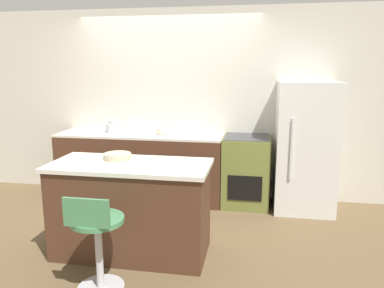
% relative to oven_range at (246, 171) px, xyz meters
% --- Properties ---
extents(ground_plane, '(14.00, 14.00, 0.00)m').
position_rel_oven_range_xyz_m(ground_plane, '(-1.11, -0.32, -0.46)').
color(ground_plane, brown).
extents(wall_back, '(8.00, 0.06, 2.60)m').
position_rel_oven_range_xyz_m(wall_back, '(-1.11, 0.33, 0.84)').
color(wall_back, beige).
rests_on(wall_back, ground_plane).
extents(back_counter, '(2.28, 0.60, 0.92)m').
position_rel_oven_range_xyz_m(back_counter, '(-1.45, 0.00, -0.00)').
color(back_counter, '#4C2D1E').
rests_on(back_counter, ground_plane).
extents(kitchen_island, '(1.53, 0.70, 0.92)m').
position_rel_oven_range_xyz_m(kitchen_island, '(-1.06, -1.55, -0.00)').
color(kitchen_island, '#4C2D1E').
rests_on(kitchen_island, ground_plane).
extents(oven_range, '(0.61, 0.62, 0.92)m').
position_rel_oven_range_xyz_m(oven_range, '(0.00, 0.00, 0.00)').
color(oven_range, olive).
rests_on(oven_range, ground_plane).
extents(refrigerator, '(0.73, 0.71, 1.64)m').
position_rel_oven_range_xyz_m(refrigerator, '(0.73, -0.04, 0.36)').
color(refrigerator, silver).
rests_on(refrigerator, ground_plane).
extents(stool_chair, '(0.43, 0.43, 0.86)m').
position_rel_oven_range_xyz_m(stool_chair, '(-1.11, -2.23, -0.02)').
color(stool_chair, '#B7B7BC').
rests_on(stool_chair, ground_plane).
extents(kettle, '(0.19, 0.19, 0.20)m').
position_rel_oven_range_xyz_m(kettle, '(-1.86, 0.04, 0.54)').
color(kettle, silver).
rests_on(kettle, back_counter).
extents(mixing_bowl, '(0.21, 0.21, 0.08)m').
position_rel_oven_range_xyz_m(mixing_bowl, '(-1.12, 0.04, 0.50)').
color(mixing_bowl, beige).
rests_on(mixing_bowl, back_counter).
extents(fruit_bowl, '(0.27, 0.27, 0.06)m').
position_rel_oven_range_xyz_m(fruit_bowl, '(-1.23, -1.42, 0.49)').
color(fruit_bowl, '#C1B28E').
rests_on(fruit_bowl, kitchen_island).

